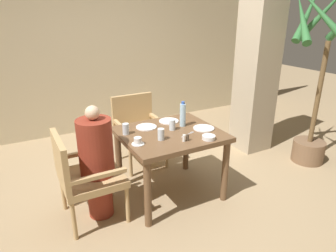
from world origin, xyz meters
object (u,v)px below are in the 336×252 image
chair_left_side (83,174)px  potted_palm (321,82)px  plate_dessert_center (169,121)px  diner_in_left_chair (97,162)px  chair_far_side (138,127)px  water_bottle (183,115)px  bowl_small (209,137)px  teacup_with_saucer (138,141)px  plate_main_right (204,128)px  glass_tall_far (172,125)px  glass_tall_mid (161,134)px  glass_tall_near (126,129)px  plate_main_left (146,127)px

chair_left_side → potted_palm: potted_palm is taller
plate_dessert_center → diner_in_left_chair: bearing=-163.1°
chair_far_side → water_bottle: (0.20, -0.78, 0.37)m
potted_palm → bowl_small: (-1.76, -0.12, -0.34)m
plate_dessert_center → water_bottle: bearing=-71.6°
potted_palm → plate_dessert_center: potted_palm is taller
plate_dessert_center → teacup_with_saucer: (-0.55, -0.41, 0.02)m
potted_palm → plate_main_right: 1.68m
chair_left_side → water_bottle: water_bottle is taller
plate_main_right → water_bottle: (-0.15, 0.18, 0.12)m
glass_tall_far → glass_tall_mid: bearing=-141.9°
glass_tall_near → glass_tall_far: (0.47, -0.12, 0.00)m
chair_far_side → teacup_with_saucer: (-0.41, -1.00, 0.27)m
plate_dessert_center → glass_tall_far: size_ratio=1.94×
glass_tall_near → diner_in_left_chair: bearing=-156.2°
plate_main_left → glass_tall_near: glass_tall_near is taller
chair_far_side → potted_palm: (2.00, -1.09, 0.60)m
plate_dessert_center → glass_tall_mid: glass_tall_mid is taller
teacup_with_saucer → plate_main_right: bearing=2.8°
plate_dessert_center → glass_tall_near: glass_tall_near is taller
water_bottle → plate_dessert_center: bearing=108.4°
plate_main_left → glass_tall_far: size_ratio=1.94×
plate_main_right → glass_tall_mid: bearing=-175.3°
diner_in_left_chair → plate_dessert_center: bearing=16.9°
plate_main_right → plate_dessert_center: 0.43m
chair_far_side → chair_left_side: bearing=-136.8°
potted_palm → plate_main_left: bearing=168.2°
plate_dessert_center → bowl_small: size_ratio=1.72×
chair_far_side → glass_tall_near: (-0.42, -0.71, 0.30)m
chair_left_side → glass_tall_far: bearing=2.3°
glass_tall_mid → chair_far_side: bearing=80.1°
plate_dessert_center → glass_tall_near: size_ratio=1.94×
chair_left_side → teacup_with_saucer: size_ratio=7.35×
plate_dessert_center → bowl_small: bearing=-80.9°
diner_in_left_chair → plate_main_right: 1.15m
chair_left_side → bowl_small: size_ratio=6.82×
plate_main_left → plate_main_right: (0.52, -0.32, 0.00)m
plate_main_right → glass_tall_mid: (-0.53, -0.04, 0.05)m
glass_tall_far → chair_left_side: bearing=-177.7°
plate_main_right → glass_tall_far: bearing=156.9°
teacup_with_saucer → bowl_small: size_ratio=0.93×
plate_main_right → water_bottle: size_ratio=0.81×
diner_in_left_chair → bowl_small: bearing=-18.8°
potted_palm → glass_tall_far: 1.99m
chair_left_side → plate_dessert_center: 1.12m
plate_main_right → plate_main_left: bearing=148.3°
teacup_with_saucer → glass_tall_near: (-0.01, 0.29, 0.03)m
diner_in_left_chair → glass_tall_far: size_ratio=9.87×
chair_left_side → teacup_with_saucer: 0.59m
chair_left_side → glass_tall_near: 0.60m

